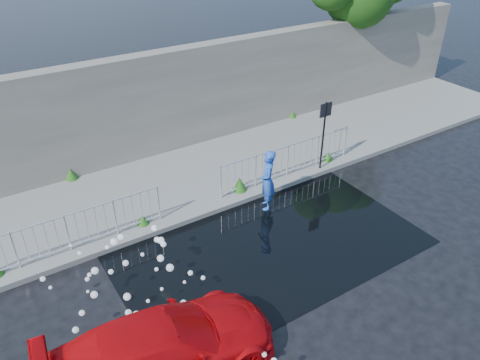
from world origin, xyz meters
The scene contains 12 objects.
ground centered at (0.00, 0.00, 0.00)m, with size 90.00×90.00×0.00m, color black.
pavement centered at (0.00, 5.00, 0.07)m, with size 30.00×4.00×0.15m, color gray.
curb centered at (0.00, 3.00, 0.08)m, with size 30.00×0.25×0.16m, color gray.
retaining_wall centered at (0.00, 7.20, 1.90)m, with size 30.00×0.60×3.50m, color #666056.
puddle centered at (0.50, 1.00, 0.01)m, with size 8.00×5.00×0.01m, color black.
sign_post centered at (4.20, 3.10, 1.72)m, with size 0.45×0.06×2.50m.
railing_left centered at (-4.00, 3.35, 0.74)m, with size 5.05×0.05×1.10m.
railing_right centered at (3.00, 3.35, 0.74)m, with size 5.05×0.05×1.10m.
weeds centered at (-0.28, 4.46, 0.33)m, with size 12.17×3.93×0.45m.
water_spray centered at (-3.26, -0.24, 0.72)m, with size 3.33×5.75×0.99m.
red_car centered at (-3.42, -1.12, 0.65)m, with size 1.82×4.47×1.30m, color red.
person centered at (1.50, 2.38, 0.93)m, with size 0.68×0.45×1.87m, color blue.
Camera 1 is at (-5.36, -6.87, 8.03)m, focal length 35.00 mm.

